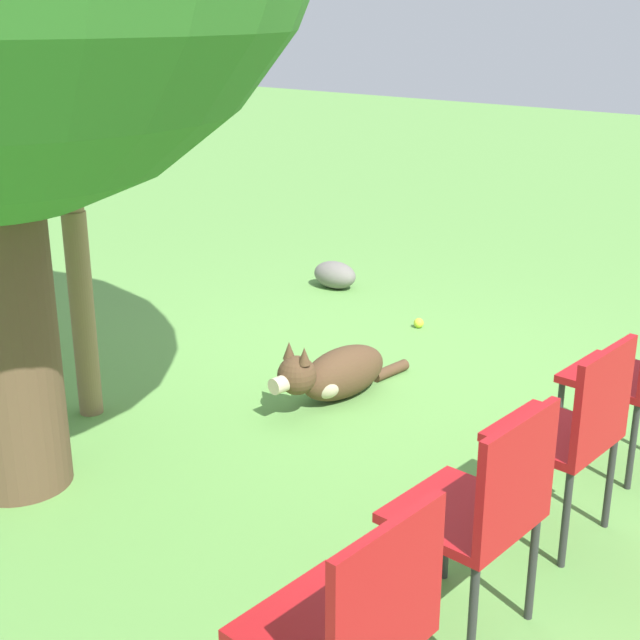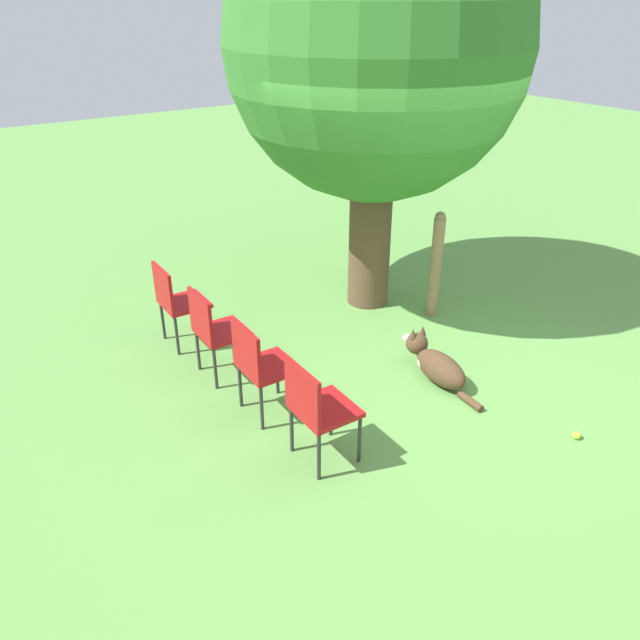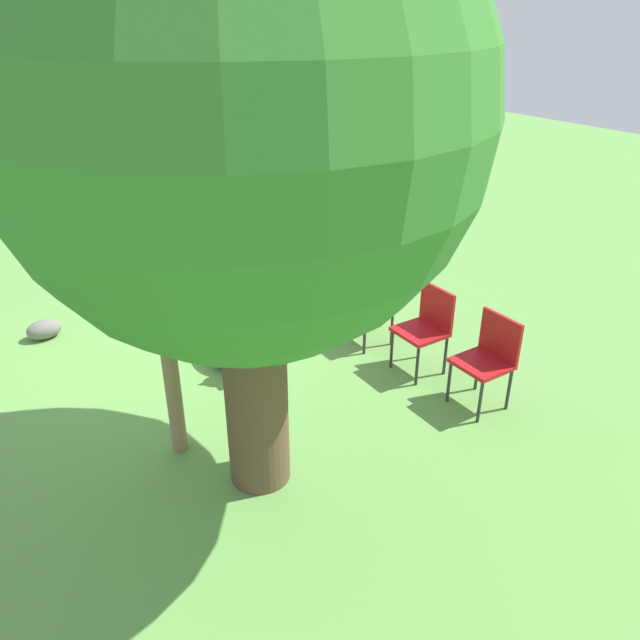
% 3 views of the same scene
% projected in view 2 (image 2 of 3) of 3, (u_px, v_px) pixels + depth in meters
% --- Properties ---
extents(ground_plane, '(30.00, 30.00, 0.00)m').
position_uv_depth(ground_plane, '(438.00, 368.00, 5.90)').
color(ground_plane, '#609947').
extents(oak_tree, '(2.96, 2.96, 4.19)m').
position_uv_depth(oak_tree, '(377.00, 48.00, 5.92)').
color(oak_tree, brown).
rests_on(oak_tree, ground_plane).
extents(dog, '(0.31, 1.06, 0.40)m').
position_uv_depth(dog, '(436.00, 364.00, 5.66)').
color(dog, '#513823').
rests_on(dog, ground_plane).
extents(fence_post, '(0.12, 0.12, 1.17)m').
position_uv_depth(fence_post, '(436.00, 264.00, 6.61)').
color(fence_post, '#937551').
rests_on(fence_post, ground_plane).
extents(red_chair_0, '(0.43, 0.45, 0.85)m').
position_uv_depth(red_chair_0, '(316.00, 406.00, 4.51)').
color(red_chair_0, '#B21419').
rests_on(red_chair_0, ground_plane).
extents(red_chair_1, '(0.43, 0.45, 0.85)m').
position_uv_depth(red_chair_1, '(260.00, 363.00, 5.03)').
color(red_chair_1, '#B21419').
rests_on(red_chair_1, ground_plane).
extents(red_chair_2, '(0.43, 0.45, 0.85)m').
position_uv_depth(red_chair_2, '(214.00, 328.00, 5.55)').
color(red_chair_2, '#B21419').
rests_on(red_chair_2, ground_plane).
extents(red_chair_3, '(0.43, 0.45, 0.85)m').
position_uv_depth(red_chair_3, '(176.00, 299.00, 6.07)').
color(red_chair_3, '#B21419').
rests_on(red_chair_3, ground_plane).
extents(tennis_ball, '(0.07, 0.07, 0.07)m').
position_uv_depth(tennis_ball, '(577.00, 435.00, 4.95)').
color(tennis_ball, '#CCE033').
rests_on(tennis_ball, ground_plane).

